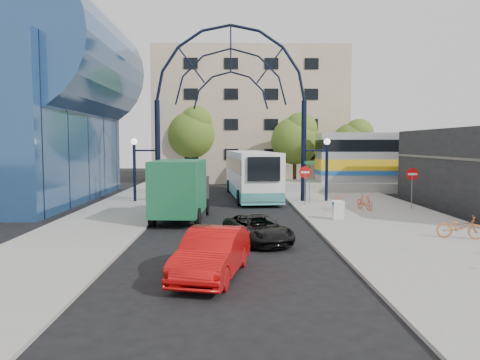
{
  "coord_description": "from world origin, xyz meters",
  "views": [
    {
      "loc": [
        0.08,
        -18.04,
        4.04
      ],
      "look_at": [
        0.49,
        6.0,
        2.19
      ],
      "focal_mm": 35.0,
      "sensor_mm": 36.0,
      "label": 1
    }
  ],
  "objects_px": {
    "bike_near_a": "(338,202)",
    "bike_far_a": "(460,227)",
    "red_sedan": "(212,253)",
    "tree_north_a": "(296,138)",
    "sandwich_board": "(338,208)",
    "city_bus": "(251,174)",
    "black_suv": "(258,229)",
    "green_truck": "(181,190)",
    "train_car": "(463,157)",
    "tree_north_b": "(193,132)",
    "tree_north_c": "(354,142)",
    "stop_sign": "(305,176)",
    "bike_near_b": "(365,202)",
    "street_name_sign": "(310,173)",
    "gateway_arch": "(231,77)",
    "do_not_enter_sign": "(412,178)"
  },
  "relations": [
    {
      "from": "bike_near_a",
      "to": "bike_far_a",
      "type": "height_order",
      "value": "bike_far_a"
    },
    {
      "from": "red_sedan",
      "to": "tree_north_a",
      "type": "bearing_deg",
      "value": 89.76
    },
    {
      "from": "sandwich_board",
      "to": "bike_near_a",
      "type": "relative_size",
      "value": 0.54
    },
    {
      "from": "city_bus",
      "to": "black_suv",
      "type": "relative_size",
      "value": 3.17
    },
    {
      "from": "green_truck",
      "to": "red_sedan",
      "type": "relative_size",
      "value": 1.45
    },
    {
      "from": "train_car",
      "to": "tree_north_b",
      "type": "bearing_deg",
      "value": 161.64
    },
    {
      "from": "tree_north_c",
      "to": "city_bus",
      "type": "distance_m",
      "value": 15.31
    },
    {
      "from": "stop_sign",
      "to": "city_bus",
      "type": "height_order",
      "value": "city_bus"
    },
    {
      "from": "stop_sign",
      "to": "tree_north_c",
      "type": "xyz_separation_m",
      "value": [
        7.32,
        15.93,
        2.28
      ]
    },
    {
      "from": "stop_sign",
      "to": "red_sedan",
      "type": "bearing_deg",
      "value": -108.35
    },
    {
      "from": "bike_near_b",
      "to": "green_truck",
      "type": "bearing_deg",
      "value": 176.03
    },
    {
      "from": "street_name_sign",
      "to": "tree_north_b",
      "type": "bearing_deg",
      "value": 117.65
    },
    {
      "from": "tree_north_a",
      "to": "black_suv",
      "type": "xyz_separation_m",
      "value": [
        -4.98,
        -25.03,
        -4.04
      ]
    },
    {
      "from": "gateway_arch",
      "to": "city_bus",
      "type": "bearing_deg",
      "value": 64.66
    },
    {
      "from": "city_bus",
      "to": "gateway_arch",
      "type": "bearing_deg",
      "value": -120.33
    },
    {
      "from": "tree_north_b",
      "to": "bike_far_a",
      "type": "relative_size",
      "value": 4.38
    },
    {
      "from": "city_bus",
      "to": "red_sedan",
      "type": "distance_m",
      "value": 21.37
    },
    {
      "from": "street_name_sign",
      "to": "bike_near_b",
      "type": "height_order",
      "value": "street_name_sign"
    },
    {
      "from": "red_sedan",
      "to": "bike_near_a",
      "type": "relative_size",
      "value": 2.45
    },
    {
      "from": "tree_north_b",
      "to": "black_suv",
      "type": "bearing_deg",
      "value": -80.2
    },
    {
      "from": "bike_far_a",
      "to": "gateway_arch",
      "type": "bearing_deg",
      "value": 55.32
    },
    {
      "from": "sandwich_board",
      "to": "green_truck",
      "type": "bearing_deg",
      "value": 175.34
    },
    {
      "from": "do_not_enter_sign",
      "to": "train_car",
      "type": "bearing_deg",
      "value": 53.13
    },
    {
      "from": "city_bus",
      "to": "bike_near_a",
      "type": "distance_m",
      "value": 9.34
    },
    {
      "from": "gateway_arch",
      "to": "tree_north_a",
      "type": "bearing_deg",
      "value": 62.83
    },
    {
      "from": "street_name_sign",
      "to": "city_bus",
      "type": "relative_size",
      "value": 0.22
    },
    {
      "from": "train_car",
      "to": "tree_north_b",
      "type": "relative_size",
      "value": 3.14
    },
    {
      "from": "tree_north_a",
      "to": "black_suv",
      "type": "height_order",
      "value": "tree_north_a"
    },
    {
      "from": "train_car",
      "to": "green_truck",
      "type": "xyz_separation_m",
      "value": [
        -22.61,
        -15.35,
        -1.3
      ]
    },
    {
      "from": "city_bus",
      "to": "tree_north_a",
      "type": "bearing_deg",
      "value": 57.19
    },
    {
      "from": "tree_north_b",
      "to": "black_suv",
      "type": "distance_m",
      "value": 29.84
    },
    {
      "from": "city_bus",
      "to": "bike_near_a",
      "type": "bearing_deg",
      "value": -63.47
    },
    {
      "from": "do_not_enter_sign",
      "to": "red_sedan",
      "type": "bearing_deg",
      "value": -129.33
    },
    {
      "from": "street_name_sign",
      "to": "black_suv",
      "type": "relative_size",
      "value": 0.69
    },
    {
      "from": "stop_sign",
      "to": "do_not_enter_sign",
      "type": "distance_m",
      "value": 6.51
    },
    {
      "from": "bike_far_a",
      "to": "city_bus",
      "type": "bearing_deg",
      "value": 45.47
    },
    {
      "from": "do_not_enter_sign",
      "to": "tree_north_a",
      "type": "relative_size",
      "value": 0.35
    },
    {
      "from": "street_name_sign",
      "to": "tree_north_c",
      "type": "bearing_deg",
      "value": 65.69
    },
    {
      "from": "red_sedan",
      "to": "bike_near_b",
      "type": "relative_size",
      "value": 2.84
    },
    {
      "from": "tree_north_a",
      "to": "bike_far_a",
      "type": "xyz_separation_m",
      "value": [
        3.44,
        -24.93,
        -4.01
      ]
    },
    {
      "from": "tree_north_b",
      "to": "tree_north_c",
      "type": "relative_size",
      "value": 1.23
    },
    {
      "from": "tree_north_b",
      "to": "bike_near_b",
      "type": "distance_m",
      "value": 24.04
    },
    {
      "from": "train_car",
      "to": "street_name_sign",
      "type": "bearing_deg",
      "value": -147.58
    },
    {
      "from": "street_name_sign",
      "to": "gateway_arch",
      "type": "bearing_deg",
      "value": 164.93
    },
    {
      "from": "street_name_sign",
      "to": "red_sedan",
      "type": "height_order",
      "value": "street_name_sign"
    },
    {
      "from": "sandwich_board",
      "to": "tree_north_c",
      "type": "distance_m",
      "value": 23.17
    },
    {
      "from": "tree_north_b",
      "to": "bike_far_a",
      "type": "height_order",
      "value": "tree_north_b"
    },
    {
      "from": "bike_near_a",
      "to": "bike_near_b",
      "type": "bearing_deg",
      "value": 10.46
    },
    {
      "from": "gateway_arch",
      "to": "bike_near_a",
      "type": "xyz_separation_m",
      "value": [
        6.35,
        -4.72,
        -7.96
      ]
    },
    {
      "from": "stop_sign",
      "to": "street_name_sign",
      "type": "height_order",
      "value": "street_name_sign"
    }
  ]
}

